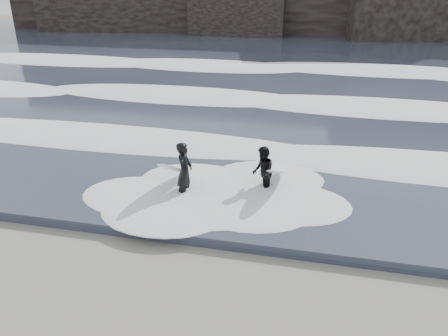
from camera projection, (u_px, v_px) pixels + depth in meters
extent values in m
cube|color=#2D3346|center=(306.00, 61.00, 33.84)|extent=(90.00, 52.00, 0.30)
ellipsoid|color=white|center=(278.00, 151.00, 15.93)|extent=(60.00, 3.20, 0.20)
ellipsoid|color=white|center=(294.00, 101.00, 22.15)|extent=(60.00, 4.00, 0.24)
ellipsoid|color=white|center=(304.00, 66.00, 30.16)|extent=(60.00, 4.80, 0.30)
imported|color=black|center=(185.00, 172.00, 13.00)|extent=(0.45, 0.68, 1.85)
ellipsoid|color=silver|center=(172.00, 169.00, 13.11)|extent=(0.64, 1.91, 1.16)
imported|color=black|center=(263.00, 172.00, 13.25)|extent=(0.78, 0.91, 1.62)
ellipsoid|color=white|center=(277.00, 172.00, 13.14)|extent=(0.68, 2.14, 1.07)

